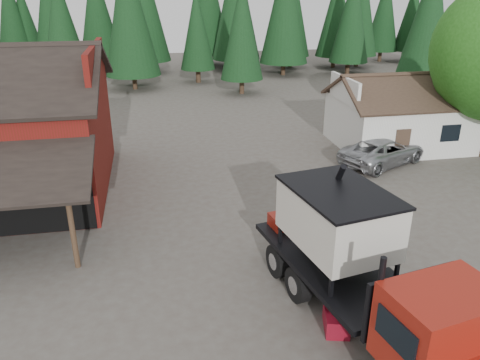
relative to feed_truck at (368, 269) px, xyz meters
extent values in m
plane|color=#4C443C|center=(-3.24, 2.97, -2.09)|extent=(120.00, 120.00, 0.00)
cube|color=maroon|center=(-8.24, 12.97, 3.91)|extent=(0.25, 7.00, 2.00)
cylinder|color=#382619|center=(-8.84, 5.07, -0.69)|extent=(0.20, 0.20, 2.80)
cube|color=silver|center=(9.76, 15.97, -0.59)|extent=(8.00, 6.00, 3.00)
cube|color=#38281E|center=(9.76, 14.47, 1.66)|extent=(8.60, 3.42, 1.80)
cube|color=#38281E|center=(9.76, 17.47, 1.66)|extent=(8.60, 3.42, 1.80)
cube|color=silver|center=(5.76, 15.97, 1.66)|extent=(0.20, 4.20, 1.50)
cube|color=silver|center=(13.76, 15.97, 1.66)|extent=(0.20, 4.20, 1.50)
cube|color=#38281E|center=(8.26, 12.95, -1.09)|extent=(0.90, 0.06, 2.00)
cube|color=black|center=(11.26, 12.95, -0.49)|extent=(1.20, 0.06, 1.00)
sphere|color=#1F5413|center=(12.56, 13.77, 2.91)|extent=(4.40, 4.40, 4.40)
cylinder|color=#382619|center=(2.76, 32.97, -1.29)|extent=(0.44, 0.44, 1.60)
cone|color=black|center=(2.76, 32.97, 3.81)|extent=(3.96, 3.96, 9.00)
cylinder|color=#382619|center=(18.76, 28.97, -1.29)|extent=(0.44, 0.44, 1.60)
cone|color=black|center=(18.76, 28.97, 4.81)|extent=(4.84, 4.84, 11.00)
cylinder|color=#382619|center=(-7.24, 36.97, -1.29)|extent=(0.44, 0.44, 1.60)
cone|color=black|center=(-7.24, 36.97, 5.31)|extent=(5.28, 5.28, 12.00)
cylinder|color=black|center=(-1.49, 1.67, -1.50)|extent=(0.60, 1.24, 1.19)
cylinder|color=black|center=(0.75, 2.10, -1.50)|extent=(0.60, 1.24, 1.19)
cylinder|color=black|center=(-1.77, 3.17, -1.50)|extent=(0.60, 1.24, 1.19)
cylinder|color=black|center=(0.47, 3.59, -1.50)|extent=(0.60, 1.24, 1.19)
cube|color=black|center=(-0.04, 0.18, -1.06)|extent=(2.92, 9.39, 0.43)
cube|color=maroon|center=(0.51, -2.75, 0.13)|extent=(2.90, 2.30, 2.01)
cube|color=black|center=(0.68, -3.60, 0.46)|extent=(2.25, 0.51, 0.98)
cylinder|color=black|center=(-0.73, -1.99, 0.73)|extent=(0.18, 0.18, 1.95)
cube|color=black|center=(0.31, -1.68, 0.08)|extent=(2.63, 0.62, 1.74)
cube|color=black|center=(-0.33, 1.67, -0.77)|extent=(3.89, 6.70, 0.17)
cube|color=beige|center=(-0.33, 1.67, 0.84)|extent=(3.12, 3.98, 1.74)
cone|color=beige|center=(-0.33, 1.67, -0.25)|extent=(2.79, 2.79, 0.76)
cube|color=black|center=(-0.33, 1.67, 1.73)|extent=(3.25, 4.11, 0.09)
cylinder|color=black|center=(0.03, 3.29, 0.73)|extent=(0.37, 2.41, 3.31)
cube|color=maroon|center=(-1.45, 4.11, -0.47)|extent=(0.80, 0.97, 0.49)
cylinder|color=silver|center=(1.61, -1.82, -1.17)|extent=(0.80, 1.18, 0.61)
imported|color=#9EA0A5|center=(7.12, 12.97, -1.33)|extent=(6.08, 4.70, 1.53)
cube|color=maroon|center=(-0.76, 0.11, -1.79)|extent=(0.95, 1.24, 0.60)
camera|label=1|loc=(-5.73, -10.44, 7.51)|focal=35.00mm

